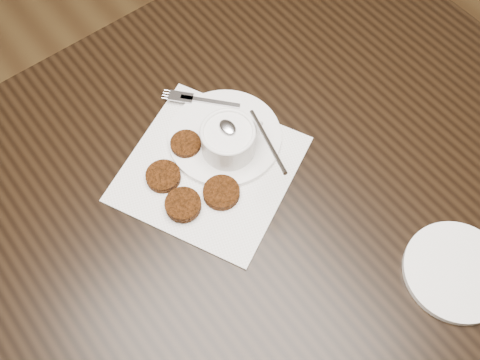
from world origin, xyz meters
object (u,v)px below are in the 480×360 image
at_px(sauce_ramekin, 228,131).
at_px(napkin, 210,169).
at_px(plate_with_patty, 225,135).
at_px(table, 205,289).
at_px(plate_empty, 457,272).

bearing_deg(sauce_ramekin, napkin, -171.62).
distance_m(napkin, plate_with_patty, 0.07).
xyz_separation_m(napkin, plate_with_patty, (0.06, 0.03, 0.01)).
relative_size(table, sauce_ramekin, 11.12).
height_order(table, plate_with_patty, plate_with_patty).
xyz_separation_m(table, plate_with_patty, (0.15, 0.10, 0.39)).
bearing_deg(plate_empty, sauce_ramekin, 110.28).
distance_m(napkin, plate_empty, 0.46).
xyz_separation_m(napkin, sauce_ramekin, (0.05, 0.01, 0.07)).
relative_size(napkin, plate_with_patty, 1.37).
height_order(table, napkin, napkin).
height_order(napkin, plate_empty, plate_empty).
bearing_deg(table, sauce_ramekin, 29.48).
height_order(sauce_ramekin, plate_empty, sauce_ramekin).
distance_m(table, plate_with_patty, 0.43).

